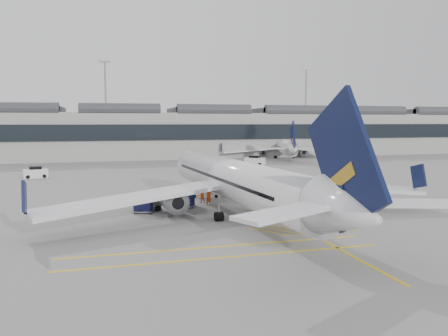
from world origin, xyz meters
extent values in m
plane|color=gray|center=(0.00, 0.00, 0.00)|extent=(220.00, 220.00, 0.00)
cube|color=#9E9E99|center=(0.00, 72.00, 5.50)|extent=(200.00, 20.00, 11.00)
cube|color=black|center=(0.00, 61.80, 6.50)|extent=(200.00, 0.50, 3.60)
cube|color=#38383D|center=(0.00, 72.00, 11.70)|extent=(200.00, 18.00, 1.40)
cylinder|color=slate|center=(-5.00, 86.00, 12.50)|extent=(0.44, 0.44, 25.00)
cube|color=slate|center=(-5.00, 86.00, 25.20)|extent=(3.00, 0.60, 0.50)
cylinder|color=slate|center=(55.00, 86.00, 12.50)|extent=(0.44, 0.44, 25.00)
cube|color=slate|center=(55.00, 86.00, 25.20)|extent=(3.00, 0.60, 0.50)
cube|color=gold|center=(10.00, 10.00, 0.01)|extent=(0.25, 60.00, 0.01)
cylinder|color=silver|center=(6.45, 0.61, 3.26)|extent=(6.37, 31.23, 3.89)
cone|color=silver|center=(5.04, 18.12, 3.26)|extent=(4.21, 4.43, 3.89)
cone|color=silver|center=(7.90, -17.33, 3.67)|extent=(4.27, 5.26, 3.89)
cube|color=silver|center=(-3.21, -1.73, 2.33)|extent=(17.65, 10.19, 0.36)
cube|color=silver|center=(16.37, -0.15, 2.33)|extent=(17.96, 7.69, 0.36)
cylinder|color=slate|center=(0.44, 0.64, 1.60)|extent=(2.46, 3.88, 2.17)
cylinder|color=slate|center=(12.39, 1.60, 1.60)|extent=(2.46, 3.88, 2.17)
cube|color=black|center=(7.85, -16.71, 6.56)|extent=(0.94, 7.87, 8.66)
cylinder|color=black|center=(5.50, 12.46, 0.33)|extent=(0.34, 0.68, 0.66)
cylinder|color=black|center=(4.09, -2.18, 0.41)|extent=(0.79, 0.88, 0.83)
cylinder|color=black|center=(9.24, -1.76, 0.41)|extent=(0.79, 0.88, 0.83)
cylinder|color=silver|center=(37.07, 61.20, 2.73)|extent=(9.80, 25.96, 3.26)
cone|color=silver|center=(40.84, 75.43, 2.73)|extent=(4.04, 4.18, 3.26)
cone|color=silver|center=(33.21, 46.63, 3.08)|extent=(4.21, 4.85, 3.26)
cube|color=silver|center=(28.78, 62.05, 1.95)|extent=(14.88, 3.93, 0.30)
cube|color=silver|center=(44.69, 57.83, 1.95)|extent=(14.06, 10.60, 0.30)
cylinder|color=slate|center=(32.32, 62.90, 1.34)|extent=(2.56, 3.48, 1.82)
cylinder|color=slate|center=(42.04, 60.33, 1.34)|extent=(2.56, 3.48, 1.82)
cube|color=black|center=(33.34, 47.13, 5.50)|extent=(1.94, 6.44, 7.25)
cylinder|color=black|center=(39.62, 70.83, 0.28)|extent=(0.38, 0.60, 0.55)
cylinder|color=black|center=(34.42, 59.66, 0.35)|extent=(0.76, 0.83, 0.69)
cylinder|color=black|center=(38.61, 58.55, 0.35)|extent=(0.76, 0.83, 0.69)
cube|color=silver|center=(5.74, 10.40, 0.32)|extent=(3.66, 2.17, 0.63)
cube|color=black|center=(6.61, 10.17, 1.04)|extent=(3.21, 1.73, 1.33)
cube|color=silver|center=(4.78, 10.65, 0.95)|extent=(1.08, 1.34, 0.81)
cylinder|color=black|center=(4.36, 10.11, 0.20)|extent=(0.42, 0.26, 0.40)
cylinder|color=black|center=(4.68, 11.33, 0.20)|extent=(0.42, 0.26, 0.40)
cylinder|color=black|center=(6.80, 9.47, 0.20)|extent=(0.42, 0.26, 0.40)
cylinder|color=black|center=(7.12, 10.69, 0.20)|extent=(0.42, 0.26, 0.40)
cube|color=gray|center=(2.01, 4.42, 0.19)|extent=(2.18, 1.99, 0.13)
cube|color=#13164A|center=(2.01, 4.42, 1.03)|extent=(2.01, 1.89, 1.52)
cube|color=silver|center=(2.01, 4.42, 1.83)|extent=(2.08, 1.95, 0.11)
cylinder|color=black|center=(1.52, 3.63, 0.12)|extent=(0.25, 0.18, 0.23)
cylinder|color=black|center=(1.13, 4.72, 0.12)|extent=(0.25, 0.18, 0.23)
cylinder|color=black|center=(2.90, 4.13, 0.12)|extent=(0.25, 0.18, 0.23)
cylinder|color=black|center=(2.51, 5.22, 0.12)|extent=(0.25, 0.18, 0.23)
cube|color=gray|center=(2.50, 5.38, 0.19)|extent=(1.78, 1.48, 0.12)
cube|color=#13164A|center=(2.50, 5.38, 1.01)|extent=(1.62, 1.42, 1.49)
cube|color=silver|center=(2.50, 5.38, 1.79)|extent=(1.68, 1.47, 0.10)
cylinder|color=black|center=(1.77, 4.83, 0.11)|extent=(0.23, 0.11, 0.23)
cylinder|color=black|center=(1.79, 5.96, 0.11)|extent=(0.23, 0.11, 0.23)
cylinder|color=black|center=(3.21, 4.80, 0.11)|extent=(0.23, 0.11, 0.23)
cylinder|color=black|center=(3.23, 5.93, 0.11)|extent=(0.23, 0.11, 0.23)
cube|color=gray|center=(-2.10, 3.18, 0.19)|extent=(2.14, 1.92, 0.13)
cube|color=#13164A|center=(-2.10, 3.18, 1.03)|extent=(1.97, 1.83, 1.53)
cube|color=silver|center=(-2.10, 3.18, 1.83)|extent=(2.04, 1.89, 0.11)
cylinder|color=black|center=(-2.98, 2.83, 0.12)|extent=(0.25, 0.17, 0.23)
cylinder|color=black|center=(-2.64, 3.94, 0.12)|extent=(0.25, 0.17, 0.23)
cylinder|color=black|center=(-1.57, 2.41, 0.12)|extent=(0.25, 0.17, 0.23)
cylinder|color=black|center=(-1.23, 3.52, 0.12)|extent=(0.25, 0.17, 0.23)
cube|color=gray|center=(-2.03, 4.12, 0.16)|extent=(1.95, 1.84, 0.11)
cube|color=#13164A|center=(-2.03, 4.12, 0.89)|extent=(1.81, 1.73, 1.31)
cube|color=silver|center=(-2.03, 4.12, 1.58)|extent=(1.87, 1.79, 0.09)
cylinder|color=black|center=(-2.36, 3.38, 0.10)|extent=(0.22, 0.17, 0.20)
cylinder|color=black|center=(-2.82, 4.27, 0.10)|extent=(0.22, 0.17, 0.20)
cylinder|color=black|center=(-1.24, 3.97, 0.10)|extent=(0.22, 0.17, 0.20)
cylinder|color=black|center=(-1.70, 4.85, 0.10)|extent=(0.22, 0.17, 0.20)
imported|color=#F74A0D|center=(4.88, 5.08, 0.93)|extent=(0.81, 0.70, 1.86)
imported|color=#FB640D|center=(4.50, 7.01, 0.79)|extent=(0.83, 0.68, 1.58)
cube|color=#4A4E42|center=(-1.65, 4.31, 0.59)|extent=(2.69, 1.62, 1.07)
cube|color=#4A4E42|center=(-1.65, 4.31, 1.23)|extent=(1.29, 1.29, 0.54)
cylinder|color=black|center=(-2.61, 3.60, 0.30)|extent=(0.60, 0.27, 0.60)
cylinder|color=black|center=(-2.62, 5.00, 0.30)|extent=(0.60, 0.27, 0.60)
cylinder|color=black|center=(-0.68, 3.62, 0.30)|extent=(0.60, 0.27, 0.60)
cylinder|color=black|center=(-0.69, 5.01, 0.30)|extent=(0.60, 0.27, 0.60)
cone|color=#F24C0A|center=(6.52, 22.41, 0.26)|extent=(0.37, 0.37, 0.52)
cone|color=#F24C0A|center=(13.75, 9.00, 0.22)|extent=(0.32, 0.32, 0.44)
cube|color=silver|center=(-16.32, 34.90, 0.70)|extent=(3.92, 2.62, 1.39)
cube|color=black|center=(-16.32, 34.90, 1.54)|extent=(2.15, 2.08, 0.60)
cylinder|color=black|center=(-17.29, 33.83, 0.30)|extent=(0.63, 0.36, 0.60)
cylinder|color=black|center=(-17.68, 35.38, 0.30)|extent=(0.63, 0.36, 0.60)
cylinder|color=black|center=(-14.97, 34.42, 0.30)|extent=(0.63, 0.36, 0.60)
cylinder|color=black|center=(-15.36, 35.96, 0.30)|extent=(0.63, 0.36, 0.60)
cube|color=silver|center=(9.18, 34.14, 0.63)|extent=(1.66, 3.25, 1.25)
cube|color=black|center=(9.18, 34.14, 1.39)|extent=(1.54, 1.63, 0.54)
cylinder|color=black|center=(9.88, 33.05, 0.27)|extent=(0.20, 0.54, 0.54)
cylinder|color=black|center=(8.45, 33.07, 0.27)|extent=(0.20, 0.54, 0.54)
cylinder|color=black|center=(9.91, 35.20, 0.27)|extent=(0.20, 0.54, 0.54)
cylinder|color=black|center=(8.48, 35.22, 0.27)|extent=(0.20, 0.54, 0.54)
cube|color=silver|center=(23.97, 44.90, 0.78)|extent=(4.41, 3.99, 1.56)
cube|color=black|center=(23.97, 44.90, 1.72)|extent=(2.73, 2.71, 0.67)
cylinder|color=black|center=(22.36, 44.97, 0.33)|extent=(0.68, 0.59, 0.67)
cylinder|color=black|center=(23.42, 46.40, 0.33)|extent=(0.68, 0.59, 0.67)
cylinder|color=black|center=(24.51, 43.39, 0.33)|extent=(0.68, 0.59, 0.67)
cylinder|color=black|center=(25.57, 44.82, 0.33)|extent=(0.68, 0.59, 0.67)
camera|label=1|loc=(-5.56, -39.20, 8.79)|focal=35.00mm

